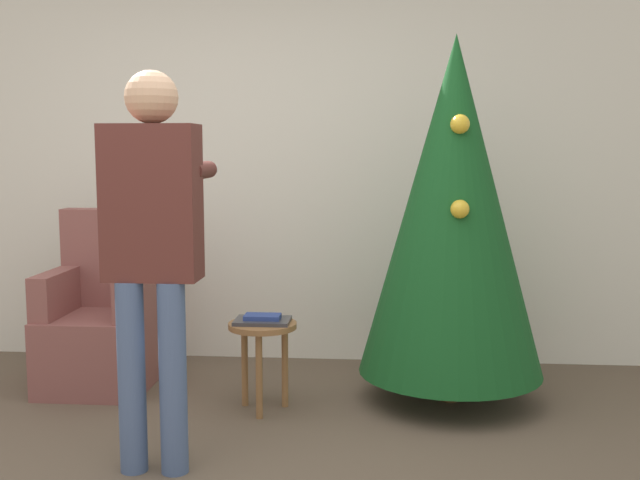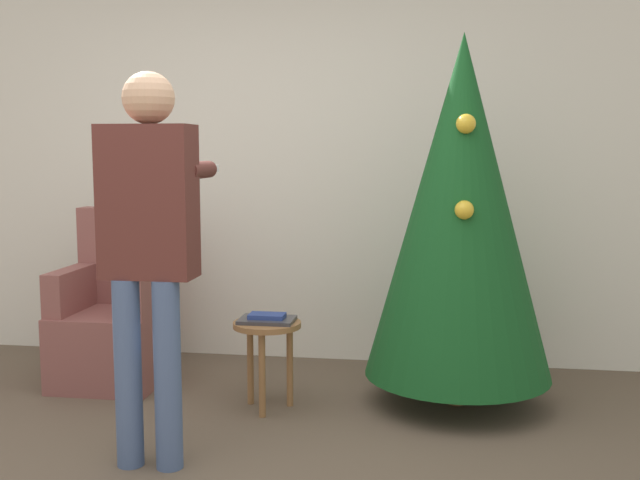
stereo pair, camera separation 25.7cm
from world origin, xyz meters
TOP-DOWN VIEW (x-y plane):
  - wall_back at (0.00, 2.23)m, footprint 8.00×0.06m
  - christmas_tree at (1.21, 1.42)m, footprint 1.02×1.02m
  - armchair at (-0.84, 1.55)m, footprint 0.60×0.64m
  - person_standing at (-0.17, 0.42)m, footprint 0.43×0.57m
  - side_stool at (0.18, 1.18)m, footprint 0.37×0.37m
  - laptop at (0.18, 1.18)m, footprint 0.30×0.21m
  - book at (0.18, 1.18)m, footprint 0.19×0.12m

SIDE VIEW (x-z plane):
  - armchair at x=-0.84m, z-range -0.15..0.90m
  - side_stool at x=0.18m, z-range 0.15..0.64m
  - laptop at x=0.18m, z-range 0.49..0.51m
  - book at x=0.18m, z-range 0.51..0.53m
  - person_standing at x=-0.17m, z-range 0.18..1.92m
  - christmas_tree at x=1.21m, z-range 0.08..2.11m
  - wall_back at x=0.00m, z-range 0.00..2.70m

